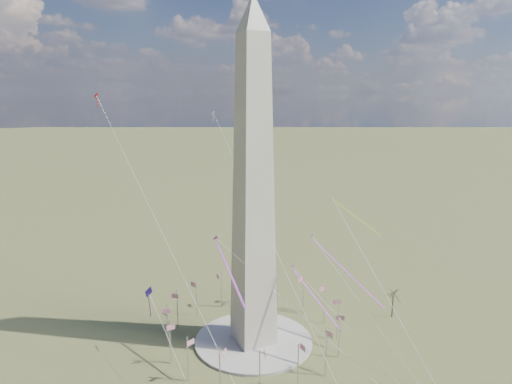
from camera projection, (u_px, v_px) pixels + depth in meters
name	position (u px, v px, depth m)	size (l,w,h in m)	color
ground	(253.00, 342.00, 140.43)	(2000.00, 2000.00, 0.00)	#4C5329
plaza	(253.00, 340.00, 140.34)	(36.00, 36.00, 0.80)	#A4A096
washington_monument	(253.00, 190.00, 130.15)	(15.56, 15.56, 100.00)	#BAAF9C
flagpole_ring	(253.00, 320.00, 138.87)	(54.40, 54.40, 13.00)	silver
tree_near	(393.00, 294.00, 154.03)	(6.82, 6.82, 11.94)	#473E2B
kite_delta_black	(334.00, 199.00, 151.41)	(16.69, 15.51, 15.29)	black
kite_diamond_purple	(149.00, 295.00, 130.81)	(1.79, 3.09, 9.78)	navy
kite_streamer_left	(335.00, 260.00, 126.06)	(10.71, 21.85, 16.01)	red
kite_streamer_mid	(226.00, 262.00, 123.51)	(1.88, 20.17, 13.86)	red
kite_streamer_right	(309.00, 288.00, 144.22)	(6.23, 21.65, 15.06)	red
kite_small_red	(96.00, 97.00, 143.27)	(1.28, 1.93, 4.75)	red
kite_small_white	(213.00, 114.00, 167.49)	(1.10, 1.74, 3.91)	white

